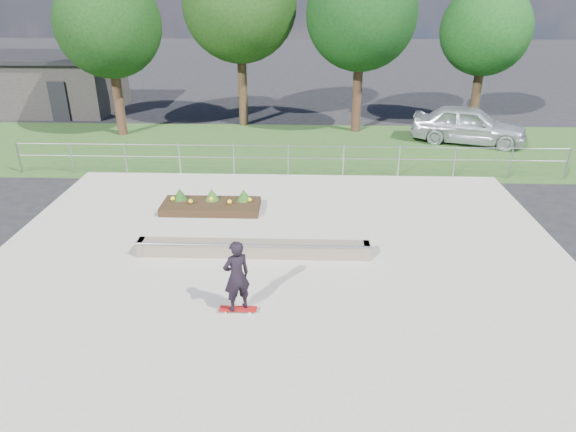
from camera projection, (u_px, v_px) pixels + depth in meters
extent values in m
plane|color=black|center=(277.00, 284.00, 12.10)|extent=(120.00, 120.00, 0.00)
cube|color=#27461C|center=(291.00, 148.00, 22.11)|extent=(30.00, 8.00, 0.02)
cube|color=#A59E92|center=(277.00, 283.00, 12.09)|extent=(15.00, 15.00, 0.06)
cylinder|color=gray|center=(19.00, 158.00, 19.00)|extent=(0.06, 0.06, 1.20)
cylinder|color=gray|center=(72.00, 158.00, 18.94)|extent=(0.06, 0.06, 1.20)
cylinder|color=gray|center=(126.00, 159.00, 18.87)|extent=(0.06, 0.06, 1.20)
cylinder|color=#9C9FA5|center=(180.00, 159.00, 18.81)|extent=(0.06, 0.06, 1.20)
cylinder|color=#989BA1|center=(234.00, 160.00, 18.75)|extent=(0.06, 0.06, 1.20)
cylinder|color=gray|center=(288.00, 161.00, 18.68)|extent=(0.06, 0.06, 1.20)
cylinder|color=#93969B|center=(343.00, 161.00, 18.62)|extent=(0.06, 0.06, 1.20)
cylinder|color=#989BA1|center=(399.00, 162.00, 18.55)|extent=(0.06, 0.06, 1.20)
cylinder|color=gray|center=(454.00, 162.00, 18.49)|extent=(0.06, 0.06, 1.20)
cylinder|color=gray|center=(511.00, 163.00, 18.42)|extent=(0.06, 0.06, 1.20)
cylinder|color=#96999E|center=(567.00, 164.00, 18.36)|extent=(0.06, 0.06, 1.20)
cylinder|color=gray|center=(288.00, 146.00, 18.45)|extent=(20.00, 0.04, 0.04)
cylinder|color=gray|center=(288.00, 158.00, 18.64)|extent=(20.00, 0.04, 0.04)
cube|color=#2A2725|center=(42.00, 85.00, 28.36)|extent=(8.00, 5.00, 2.80)
cube|color=black|center=(37.00, 56.00, 27.74)|extent=(8.40, 5.40, 0.20)
cube|color=black|center=(59.00, 102.00, 26.14)|extent=(0.90, 0.10, 2.00)
cylinder|color=#361F15|center=(119.00, 103.00, 23.59)|extent=(0.44, 0.44, 2.93)
sphere|color=black|center=(108.00, 25.00, 22.18)|extent=(4.55, 4.55, 4.55)
cylinder|color=#2F2013|center=(243.00, 91.00, 25.14)|extent=(0.44, 0.44, 3.38)
sphere|color=black|center=(240.00, 4.00, 23.52)|extent=(5.25, 5.25, 5.25)
cylinder|color=#321D14|center=(357.00, 98.00, 24.10)|extent=(0.44, 0.44, 3.15)
sphere|color=black|center=(361.00, 14.00, 22.59)|extent=(4.90, 4.90, 4.90)
cylinder|color=black|center=(476.00, 98.00, 25.37)|extent=(0.44, 0.44, 2.70)
sphere|color=black|center=(486.00, 30.00, 24.07)|extent=(4.20, 4.20, 4.20)
cube|color=#665B4B|center=(253.00, 249.00, 13.18)|extent=(6.00, 0.40, 0.40)
cylinder|color=#92959A|center=(252.00, 245.00, 12.91)|extent=(6.00, 0.06, 0.06)
cube|color=brown|center=(142.00, 247.00, 13.27)|extent=(0.15, 0.42, 0.40)
cube|color=#6B5A4E|center=(366.00, 251.00, 13.09)|extent=(0.15, 0.42, 0.40)
cube|color=black|center=(211.00, 206.00, 15.88)|extent=(3.00, 1.20, 0.25)
sphere|color=yellow|center=(173.00, 199.00, 15.92)|extent=(0.14, 0.14, 0.14)
sphere|color=yellow|center=(191.00, 201.00, 15.72)|extent=(0.14, 0.14, 0.14)
sphere|color=yellow|center=(211.00, 199.00, 15.88)|extent=(0.14, 0.14, 0.14)
sphere|color=yellow|center=(230.00, 202.00, 15.68)|extent=(0.14, 0.14, 0.14)
sphere|color=yellow|center=(250.00, 200.00, 15.84)|extent=(0.14, 0.14, 0.14)
cone|color=#183F12|center=(180.00, 194.00, 16.01)|extent=(0.44, 0.44, 0.36)
cone|color=#214D16|center=(212.00, 194.00, 15.98)|extent=(0.44, 0.44, 0.36)
cone|color=#1D4915|center=(244.00, 195.00, 15.95)|extent=(0.44, 0.44, 0.36)
cylinder|color=silver|center=(225.00, 313.00, 10.91)|extent=(0.05, 0.03, 0.05)
cylinder|color=silver|center=(227.00, 308.00, 11.07)|extent=(0.05, 0.03, 0.05)
cylinder|color=silver|center=(250.00, 313.00, 10.89)|extent=(0.05, 0.03, 0.05)
cylinder|color=white|center=(251.00, 308.00, 11.06)|extent=(0.05, 0.03, 0.05)
cylinder|color=#A1A1A6|center=(226.00, 309.00, 10.98)|extent=(0.02, 0.18, 0.02)
cylinder|color=gray|center=(250.00, 310.00, 10.96)|extent=(0.02, 0.18, 0.02)
cube|color=maroon|center=(238.00, 309.00, 10.96)|extent=(0.80, 0.21, 0.02)
imported|color=black|center=(237.00, 276.00, 10.63)|extent=(0.70, 0.63, 1.61)
imported|color=silver|center=(469.00, 125.00, 22.58)|extent=(5.19, 3.31, 1.65)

